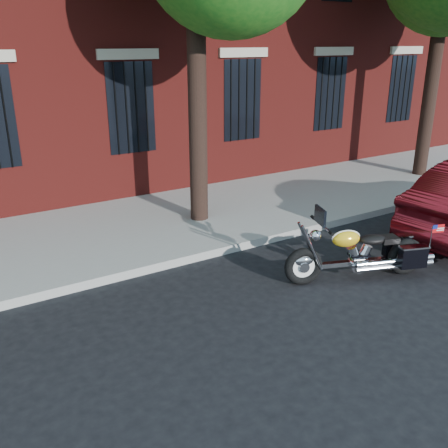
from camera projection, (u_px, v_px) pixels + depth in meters
ground at (262, 285)px, 7.87m from camera, size 120.00×120.00×0.00m
curb at (217, 251)px, 8.94m from camera, size 40.00×0.16×0.15m
sidewalk at (170, 221)px, 10.44m from camera, size 40.00×3.60×0.15m
motorcycle at (364, 254)px, 7.92m from camera, size 2.29×1.26×1.26m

